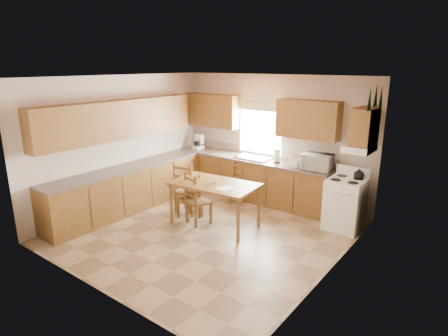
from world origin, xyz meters
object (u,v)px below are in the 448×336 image
Objects in this scene: chair_near_right at (198,198)px; chair_far_right at (237,184)px; dining_table at (215,205)px; chair_far_left at (189,197)px; chair_near_left at (188,188)px; microwave at (317,162)px; stove at (345,205)px.

chair_near_right is 1.28m from chair_far_right.
dining_table is 0.35m from chair_near_right.
chair_far_left is 1.27m from chair_far_right.
chair_near_left is (-0.81, 0.18, 0.11)m from dining_table.
chair_far_right is at bearing -170.57° from microwave.
chair_far_left reaches higher than dining_table.
chair_near_left reaches higher than stove.
chair_near_right reaches higher than dining_table.
microwave is 1.76m from chair_far_right.
microwave reaches higher than chair_far_left.
stove is 2.29m from chair_far_right.
chair_near_left reaches higher than dining_table.
chair_near_left reaches higher than chair_far_right.
microwave is at bearing 47.67° from dining_table.
dining_table is at bearing -132.69° from microwave.
microwave is 0.60× the size of chair_far_left.
chair_near_right is (-0.34, -0.07, 0.07)m from dining_table.
chair_near_left reaches higher than chair_near_right.
chair_far_left is at bearing 177.37° from dining_table.
chair_near_left is 0.54m from chair_near_right.
chair_near_right is 1.11× the size of chair_far_left.
chair_near_right is at bearing 1.78° from chair_far_left.
chair_near_left is 1.21× the size of chair_far_left.
stove is at bearing -129.58° from chair_near_right.
stove is 0.59× the size of dining_table.
microwave is 2.57m from chair_near_left.
stove reaches higher than dining_table.
stove is 1.74× the size of microwave.
chair_near_left is 1.22× the size of chair_far_right.
chair_near_left is 1.14m from chair_far_right.
chair_far_left is (-2.57, -1.36, -0.02)m from stove.
chair_near_right is at bearing 142.31° from chair_near_left.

